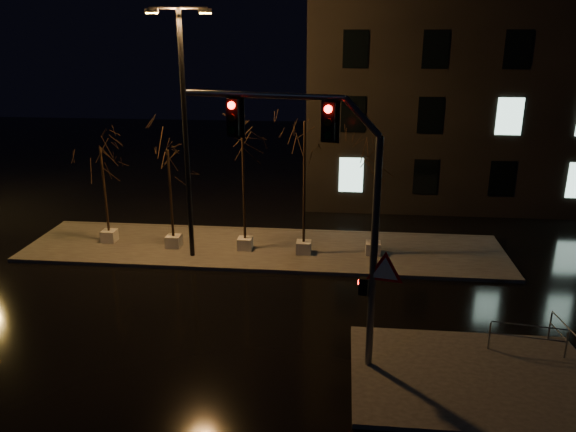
# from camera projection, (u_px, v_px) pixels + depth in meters

# --- Properties ---
(ground) EXTENTS (90.00, 90.00, 0.00)m
(ground) POSITION_uv_depth(u_px,v_px,m) (240.00, 311.00, 20.39)
(ground) COLOR black
(ground) RESTS_ON ground
(median) EXTENTS (22.00, 5.00, 0.15)m
(median) POSITION_uv_depth(u_px,v_px,m) (264.00, 248.00, 26.04)
(median) COLOR #403E39
(median) RESTS_ON ground
(sidewalk_corner) EXTENTS (7.00, 5.00, 0.15)m
(sidewalk_corner) POSITION_uv_depth(u_px,v_px,m) (472.00, 377.00, 16.34)
(sidewalk_corner) COLOR #403E39
(sidewalk_corner) RESTS_ON ground
(building) EXTENTS (25.00, 12.00, 15.00)m
(building) POSITION_uv_depth(u_px,v_px,m) (521.00, 69.00, 33.70)
(building) COLOR black
(building) RESTS_ON ground
(tree_0) EXTENTS (1.80, 1.80, 4.65)m
(tree_0) POSITION_uv_depth(u_px,v_px,m) (102.00, 169.00, 25.62)
(tree_0) COLOR beige
(tree_0) RESTS_ON median
(tree_1) EXTENTS (1.80, 1.80, 4.68)m
(tree_1) POSITION_uv_depth(u_px,v_px,m) (169.00, 172.00, 24.93)
(tree_1) COLOR beige
(tree_1) RESTS_ON median
(tree_2) EXTENTS (1.80, 1.80, 6.27)m
(tree_2) POSITION_uv_depth(u_px,v_px,m) (243.00, 147.00, 24.27)
(tree_2) COLOR beige
(tree_2) RESTS_ON median
(tree_3) EXTENTS (1.80, 1.80, 6.10)m
(tree_3) POSITION_uv_depth(u_px,v_px,m) (305.00, 152.00, 23.87)
(tree_3) COLOR beige
(tree_3) RESTS_ON median
(tree_4) EXTENTS (1.80, 1.80, 5.66)m
(tree_4) POSITION_uv_depth(u_px,v_px,m) (378.00, 160.00, 23.88)
(tree_4) COLOR beige
(tree_4) RESTS_ON median
(traffic_signal_mast) EXTENTS (6.38, 1.42, 7.93)m
(traffic_signal_mast) POSITION_uv_depth(u_px,v_px,m) (331.00, 194.00, 15.62)
(traffic_signal_mast) COLOR slate
(traffic_signal_mast) RESTS_ON sidewalk_corner
(streetlight_main) EXTENTS (2.61, 0.72, 10.44)m
(streetlight_main) POSITION_uv_depth(u_px,v_px,m) (185.00, 120.00, 23.18)
(streetlight_main) COLOR black
(streetlight_main) RESTS_ON median
(guard_rail_a) EXTENTS (2.26, 0.36, 0.98)m
(guard_rail_a) POSITION_uv_depth(u_px,v_px,m) (528.00, 335.00, 17.24)
(guard_rail_a) COLOR slate
(guard_rail_a) RESTS_ON sidewalk_corner
(guard_rail_b) EXTENTS (0.29, 2.12, 1.01)m
(guard_rail_b) POSITION_uv_depth(u_px,v_px,m) (566.00, 337.00, 17.08)
(guard_rail_b) COLOR slate
(guard_rail_b) RESTS_ON sidewalk_corner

